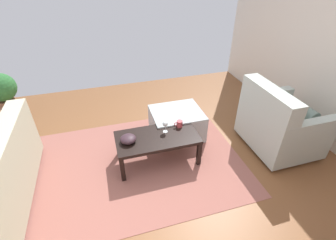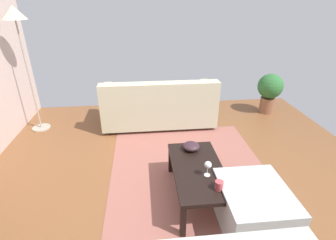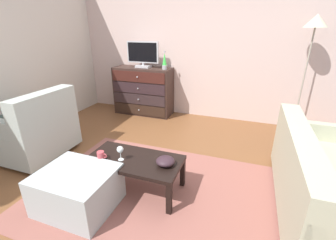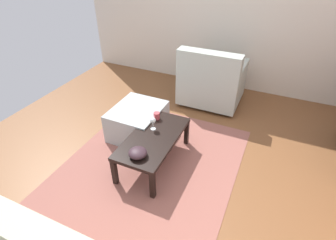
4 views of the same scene
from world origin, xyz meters
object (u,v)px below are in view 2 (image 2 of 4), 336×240
object	(u,v)px
couch_large	(159,106)
standing_lamp	(17,26)
bowl_decorative	(191,146)
coffee_table	(198,172)
potted_plant	(270,90)
mug	(219,185)
ottoman	(253,207)
wine_glass	(208,165)

from	to	relation	value
couch_large	standing_lamp	world-z (taller)	standing_lamp
bowl_decorative	standing_lamp	bearing A→B (deg)	56.00
coffee_table	potted_plant	size ratio (longest dim) A/B	1.39
mug	ottoman	bearing A→B (deg)	-102.80
coffee_table	standing_lamp	xyz separation A→B (m)	(1.82, 2.19, 1.25)
mug	bowl_decorative	world-z (taller)	same
mug	standing_lamp	world-z (taller)	standing_lamp
wine_glass	potted_plant	xyz separation A→B (m)	(2.18, -1.68, -0.06)
wine_glass	standing_lamp	bearing A→B (deg)	49.20
mug	bowl_decorative	size ratio (longest dim) A/B	0.60
bowl_decorative	couch_large	world-z (taller)	couch_large
coffee_table	wine_glass	xyz separation A→B (m)	(-0.12, -0.06, 0.16)
coffee_table	bowl_decorative	world-z (taller)	bowl_decorative
coffee_table	ottoman	bearing A→B (deg)	-132.22
bowl_decorative	coffee_table	bearing A→B (deg)	-179.12
bowl_decorative	standing_lamp	world-z (taller)	standing_lamp
potted_plant	coffee_table	bearing A→B (deg)	139.78
couch_large	ottoman	size ratio (longest dim) A/B	2.57
couch_large	ottoman	bearing A→B (deg)	-162.39
mug	ottoman	size ratio (longest dim) A/B	0.16
coffee_table	standing_lamp	world-z (taller)	standing_lamp
wine_glass	bowl_decorative	bearing A→B (deg)	8.25
wine_glass	potted_plant	bearing A→B (deg)	-37.59
ottoman	potted_plant	distance (m)	2.80
mug	potted_plant	xyz separation A→B (m)	(2.39, -1.63, 0.02)
bowl_decorative	ottoman	bearing A→B (deg)	-149.34
couch_large	potted_plant	world-z (taller)	couch_large
couch_large	wine_glass	bearing A→B (deg)	-170.42
coffee_table	potted_plant	distance (m)	2.70
coffee_table	ottoman	world-z (taller)	ottoman
ottoman	coffee_table	bearing A→B (deg)	47.78
coffee_table	mug	distance (m)	0.36
coffee_table	standing_lamp	distance (m)	3.11
couch_large	mug	bearing A→B (deg)	-169.87
bowl_decorative	ottoman	xyz separation A→B (m)	(-0.75, -0.44, -0.22)
mug	standing_lamp	size ratio (longest dim) A/B	0.06
potted_plant	standing_lamp	bearing A→B (deg)	93.52
wine_glass	ottoman	bearing A→B (deg)	-126.34
standing_lamp	potted_plant	xyz separation A→B (m)	(0.24, -3.93, -1.14)
coffee_table	bowl_decorative	xyz separation A→B (m)	(0.35, 0.01, 0.09)
wine_glass	mug	xyz separation A→B (m)	(-0.20, -0.05, -0.07)
mug	standing_lamp	distance (m)	3.35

